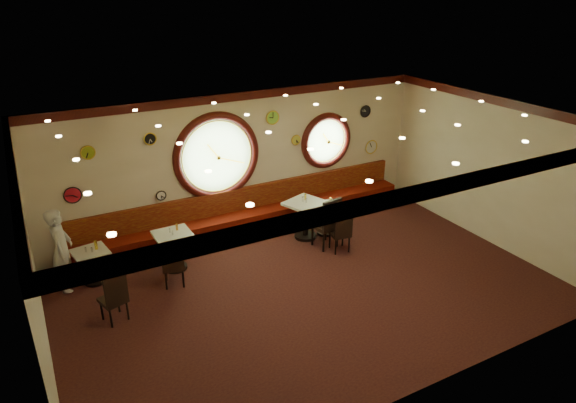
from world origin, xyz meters
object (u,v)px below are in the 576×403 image
(condiment_d_salt, at_px, (321,204))
(condiment_c_bottle, at_px, (305,197))
(condiment_c_salt, at_px, (303,199))
(condiment_a_bottle, at_px, (96,245))
(waiter, at_px, (62,250))
(table_c, at_px, (306,215))
(chair_d, at_px, (342,229))
(condiment_d_bottle, at_px, (331,201))
(condiment_b_salt, at_px, (170,231))
(condiment_b_pepper, at_px, (173,233))
(chair_a, at_px, (114,295))
(table_a, at_px, (92,263))
(table_b, at_px, (174,247))
(chair_b, at_px, (173,261))
(condiment_b_bottle, at_px, (177,227))
(condiment_a_pepper, at_px, (92,250))
(chair_c, at_px, (328,220))
(condiment_d_pepper, at_px, (327,205))
(table_d, at_px, (326,216))
(condiment_c_pepper, at_px, (306,200))
(condiment_a_salt, at_px, (86,250))

(condiment_d_salt, bearing_deg, condiment_c_bottle, 159.10)
(condiment_c_salt, height_order, condiment_d_salt, condiment_c_salt)
(condiment_a_bottle, height_order, waiter, waiter)
(table_c, height_order, condiment_d_salt, table_c)
(chair_d, bearing_deg, condiment_d_bottle, 80.17)
(condiment_b_salt, relative_size, condiment_b_pepper, 0.95)
(chair_a, distance_m, waiter, 1.66)
(table_c, height_order, condiment_b_pepper, condiment_b_pepper)
(table_a, xyz_separation_m, table_b, (1.53, -0.24, 0.07))
(chair_b, xyz_separation_m, condiment_b_bottle, (0.33, 0.76, 0.31))
(condiment_b_salt, bearing_deg, chair_a, -135.87)
(table_a, height_order, chair_a, chair_a)
(condiment_a_pepper, bearing_deg, table_c, -3.32)
(chair_b, bearing_deg, chair_c, 13.88)
(condiment_d_pepper, xyz_separation_m, condiment_c_bottle, (-0.42, 0.24, 0.19))
(chair_d, bearing_deg, condiment_c_salt, 118.48)
(condiment_b_salt, relative_size, condiment_d_bottle, 0.58)
(condiment_d_salt, xyz_separation_m, condiment_c_bottle, (-0.33, 0.13, 0.19))
(condiment_c_bottle, bearing_deg, condiment_b_salt, 179.46)
(chair_a, bearing_deg, chair_b, 9.77)
(chair_b, xyz_separation_m, chair_c, (3.38, -0.08, 0.11))
(table_d, xyz_separation_m, chair_c, (-0.32, -0.60, 0.23))
(condiment_c_pepper, xyz_separation_m, condiment_a_bottle, (-4.40, 0.35, -0.14))
(table_d, xyz_separation_m, condiment_c_bottle, (-0.45, 0.18, 0.50))
(condiment_c_bottle, bearing_deg, condiment_a_salt, 177.54)
(table_b, bearing_deg, table_c, -1.21)
(table_b, relative_size, condiment_c_salt, 7.02)
(table_d, bearing_deg, chair_b, -172.12)
(table_d, height_order, condiment_b_salt, condiment_b_salt)
(chair_b, relative_size, condiment_c_salt, 5.34)
(condiment_a_bottle, relative_size, waiter, 0.11)
(condiment_b_salt, height_order, condiment_d_salt, condiment_b_salt)
(condiment_c_salt, distance_m, condiment_c_pepper, 0.10)
(chair_d, xyz_separation_m, condiment_c_salt, (-0.37, 1.02, 0.38))
(table_c, bearing_deg, condiment_c_salt, 116.13)
(table_c, height_order, condiment_a_pepper, table_c)
(condiment_b_salt, xyz_separation_m, condiment_c_salt, (2.99, -0.07, 0.09))
(table_a, distance_m, chair_a, 1.49)
(condiment_a_salt, xyz_separation_m, condiment_a_pepper, (0.10, -0.06, -0.00))
(chair_c, distance_m, condiment_b_pepper, 3.26)
(condiment_b_pepper, xyz_separation_m, condiment_c_pepper, (3.01, -0.03, 0.08))
(table_c, distance_m, chair_c, 0.69)
(chair_a, relative_size, condiment_c_salt, 5.24)
(condiment_b_pepper, bearing_deg, chair_d, -16.09)
(condiment_a_pepper, xyz_separation_m, condiment_a_bottle, (0.09, 0.07, 0.04))
(chair_d, height_order, condiment_a_salt, chair_d)
(condiment_c_bottle, bearing_deg, condiment_c_pepper, -111.53)
(chair_a, height_order, chair_d, chair_d)
(condiment_b_pepper, bearing_deg, table_b, 73.43)
(condiment_a_bottle, bearing_deg, condiment_b_salt, -7.75)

